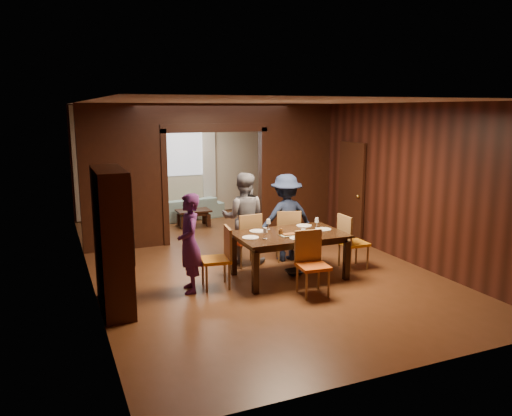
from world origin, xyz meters
name	(u,v)px	position (x,y,z in m)	size (l,w,h in m)	color
floor	(243,259)	(0.00, 0.00, 0.00)	(9.00, 9.00, 0.00)	#593219
ceiling	(242,102)	(0.00, 0.00, 2.90)	(5.50, 9.00, 0.02)	silver
room_walls	(211,169)	(0.00, 1.89, 1.51)	(5.52, 9.01, 2.90)	black
person_purple	(190,243)	(-1.36, -1.25, 0.77)	(0.56, 0.37, 1.54)	#4A1C54
person_grey	(244,218)	(-0.05, -0.17, 0.83)	(0.81, 0.63, 1.67)	slate
person_navy	(286,218)	(0.73, -0.34, 0.81)	(1.05, 0.60, 1.62)	#18213C
sofa	(186,208)	(-0.06, 3.85, 0.27)	(1.88, 0.73, 0.55)	#93C0C1
serving_bowl	(295,229)	(0.48, -1.19, 0.80)	(0.31, 0.31, 0.08)	black
dining_table	(289,255)	(0.34, -1.26, 0.38)	(1.79, 1.12, 0.76)	black
coffee_table	(194,218)	(-0.11, 2.97, 0.20)	(0.80, 0.50, 0.40)	black
chair_left	(216,258)	(-0.95, -1.24, 0.48)	(0.44, 0.44, 0.97)	orange
chair_right	(354,241)	(1.62, -1.25, 0.48)	(0.44, 0.44, 0.97)	orange
chair_far_l	(246,239)	(-0.08, -0.35, 0.48)	(0.44, 0.44, 0.97)	red
chair_far_r	(287,235)	(0.75, -0.36, 0.48)	(0.44, 0.44, 0.97)	red
chair_near	(313,264)	(0.31, -2.13, 0.48)	(0.44, 0.44, 0.97)	#BF4C12
hutch	(112,240)	(-2.53, -1.50, 1.00)	(0.40, 1.20, 2.00)	black
door_right	(351,191)	(2.70, 0.50, 1.05)	(0.06, 0.90, 2.10)	black
window_far	(181,151)	(0.00, 4.44, 1.70)	(1.20, 0.03, 1.30)	silver
curtain_left	(153,169)	(-0.75, 4.40, 1.25)	(0.35, 0.06, 2.40)	white
curtain_right	(209,167)	(0.75, 4.40, 1.25)	(0.35, 0.06, 2.40)	white
plate_left	(250,237)	(-0.37, -1.28, 0.77)	(0.27, 0.27, 0.01)	white
plate_far_l	(257,231)	(-0.10, -0.93, 0.77)	(0.27, 0.27, 0.01)	silver
plate_far_r	(304,226)	(0.82, -0.88, 0.77)	(0.27, 0.27, 0.01)	white
plate_right	(323,229)	(0.99, -1.25, 0.77)	(0.27, 0.27, 0.01)	silver
plate_near	(298,238)	(0.31, -1.62, 0.77)	(0.27, 0.27, 0.01)	silver
platter_a	(289,235)	(0.27, -1.39, 0.78)	(0.30, 0.20, 0.04)	gray
platter_b	(310,234)	(0.60, -1.48, 0.78)	(0.30, 0.20, 0.04)	gray
wineglass_left	(265,233)	(-0.18, -1.43, 0.85)	(0.08, 0.08, 0.18)	silver
wineglass_far	(268,224)	(0.13, -0.87, 0.85)	(0.08, 0.08, 0.18)	silver
wineglass_right	(317,223)	(0.95, -1.10, 0.85)	(0.08, 0.08, 0.18)	silver
tumbler	(303,233)	(0.42, -1.59, 0.83)	(0.07, 0.07, 0.14)	silver
condiment_jar	(281,232)	(0.16, -1.31, 0.82)	(0.08, 0.08, 0.11)	#532F13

